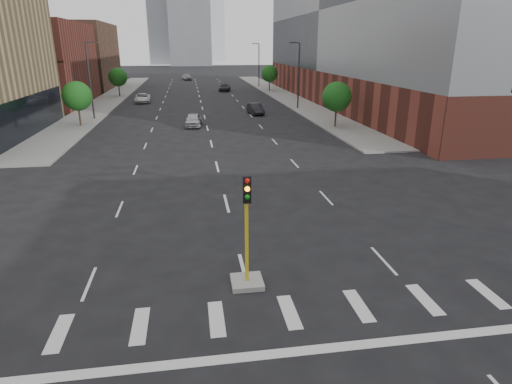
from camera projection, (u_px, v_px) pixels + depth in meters
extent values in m
cube|color=gray|center=(113.00, 97.00, 74.93)|extent=(5.00, 92.00, 0.15)
cube|color=gray|center=(281.00, 94.00, 79.26)|extent=(5.00, 92.00, 0.15)
cube|color=brown|center=(13.00, 64.00, 63.72)|extent=(20.00, 22.00, 12.00)
cube|color=brown|center=(61.00, 56.00, 87.86)|extent=(20.00, 24.00, 13.00)
cube|color=brown|center=(389.00, 87.00, 67.48)|extent=(24.00, 70.00, 5.00)
cube|color=slate|center=(396.00, 11.00, 63.90)|extent=(24.00, 70.00, 17.00)
cube|color=slate|center=(189.00, 13.00, 187.72)|extent=(18.00, 18.00, 44.00)
cube|color=#999993|center=(247.00, 282.00, 16.34)|extent=(1.20, 1.20, 0.20)
cylinder|color=gold|center=(247.00, 242.00, 15.78)|extent=(0.14, 0.14, 3.20)
cube|color=black|center=(247.00, 189.00, 14.93)|extent=(0.28, 0.18, 1.00)
sphere|color=red|center=(247.00, 181.00, 14.73)|extent=(0.18, 0.18, 0.18)
sphere|color=orange|center=(247.00, 189.00, 14.82)|extent=(0.18, 0.18, 0.18)
sphere|color=#0C7F19|center=(247.00, 197.00, 14.92)|extent=(0.18, 0.18, 0.18)
cylinder|color=#2D2D30|center=(299.00, 77.00, 59.85)|extent=(0.20, 0.20, 9.00)
cube|color=#2D2D30|center=(294.00, 43.00, 58.27)|extent=(1.40, 0.22, 0.15)
cylinder|color=#2D2D30|center=(259.00, 66.00, 92.56)|extent=(0.20, 0.20, 9.00)
cube|color=#2D2D30|center=(255.00, 44.00, 90.98)|extent=(1.40, 0.22, 0.15)
cylinder|color=#2D2D30|center=(90.00, 82.00, 51.27)|extent=(0.20, 0.20, 9.00)
cube|color=#2D2D30|center=(92.00, 42.00, 49.93)|extent=(1.40, 0.22, 0.15)
cylinder|color=#382619|center=(80.00, 118.00, 47.66)|extent=(0.20, 0.20, 1.75)
sphere|color=#155117|center=(77.00, 96.00, 46.89)|extent=(3.20, 3.20, 3.20)
cylinder|color=#382619|center=(119.00, 91.00, 75.70)|extent=(0.20, 0.20, 1.75)
sphere|color=#155117|center=(118.00, 77.00, 74.92)|extent=(3.20, 3.20, 3.20)
cylinder|color=#382619|center=(335.00, 119.00, 47.03)|extent=(0.20, 0.20, 1.75)
sphere|color=#155117|center=(337.00, 97.00, 46.26)|extent=(3.20, 3.20, 3.20)
cylinder|color=#382619|center=(269.00, 86.00, 84.41)|extent=(0.20, 0.20, 1.75)
sphere|color=#155117|center=(270.00, 74.00, 83.64)|extent=(3.20, 3.20, 3.20)
imported|color=#B0AFB4|center=(193.00, 120.00, 48.03)|extent=(2.08, 4.39, 1.45)
imported|color=black|center=(255.00, 109.00, 56.55)|extent=(1.90, 4.41, 1.41)
imported|color=silver|center=(143.00, 98.00, 68.02)|extent=(2.59, 5.17, 1.40)
imported|color=black|center=(225.00, 87.00, 85.07)|extent=(2.83, 5.24, 1.44)
imported|color=#9C9CA1|center=(187.00, 77.00, 112.00)|extent=(2.77, 5.14, 1.66)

